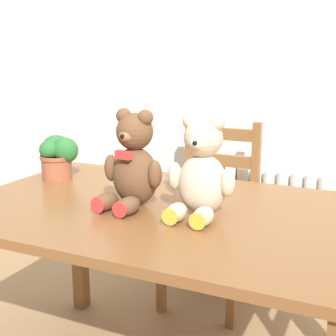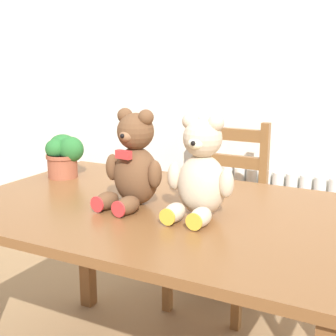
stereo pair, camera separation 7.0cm
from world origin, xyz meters
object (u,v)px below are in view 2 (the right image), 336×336
wooden_chair_behind (220,215)px  teddy_bear_left (134,165)px  potted_plant (64,154)px  teddy_bear_right (201,173)px

wooden_chair_behind → teddy_bear_left: teddy_bear_left is taller
potted_plant → teddy_bear_left: bearing=-22.5°
teddy_bear_left → wooden_chair_behind: bearing=-84.4°
teddy_bear_right → teddy_bear_left: bearing=0.9°
teddy_bear_left → potted_plant: size_ratio=1.85×
teddy_bear_left → teddy_bear_right: size_ratio=1.01×
wooden_chair_behind → teddy_bear_right: teddy_bear_right is taller
teddy_bear_right → wooden_chair_behind: bearing=-72.5°
wooden_chair_behind → potted_plant: size_ratio=5.18×
teddy_bear_right → potted_plant: teddy_bear_right is taller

